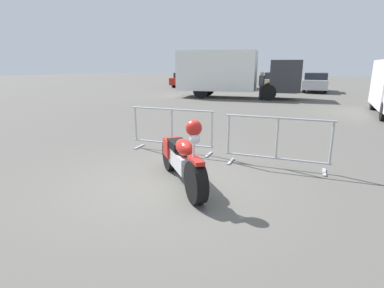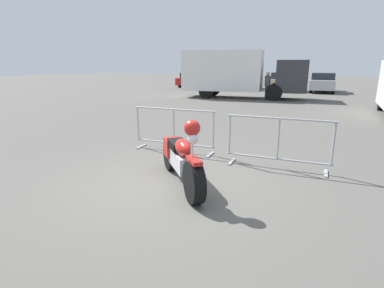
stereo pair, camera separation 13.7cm
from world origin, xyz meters
TOP-DOWN VIEW (x-y plane):
  - ground_plane at (0.00, 0.00)m, footprint 120.00×120.00m
  - motorcycle at (0.21, 0.16)m, footprint 1.79×1.70m
  - crowd_barrier_near at (-1.07, 1.87)m, footprint 2.14×0.68m
  - crowd_barrier_far at (1.48, 1.87)m, footprint 2.14×0.68m
  - box_truck at (-4.52, 14.48)m, footprint 8.00×3.87m
  - parked_car_red at (-12.24, 22.04)m, footprint 2.00×4.14m
  - parked_car_yellow at (-9.22, 22.12)m, footprint 2.22×4.61m
  - parked_car_white at (-6.20, 22.02)m, footprint 2.03×4.20m
  - parked_car_tan at (-3.18, 21.66)m, footprint 2.21×4.57m
  - parked_car_silver at (-0.16, 22.01)m, footprint 2.20×4.55m
  - pedestrian at (-2.37, 14.19)m, footprint 0.46×0.46m

SIDE VIEW (x-z plane):
  - ground_plane at x=0.00m, z-range 0.00..0.00m
  - motorcycle at x=0.21m, z-range -0.15..1.14m
  - crowd_barrier_near at x=-1.07m, z-range 0.02..1.09m
  - crowd_barrier_far at x=1.48m, z-range 0.02..1.09m
  - parked_car_red at x=-12.24m, z-range 0.01..1.37m
  - parked_car_white at x=-6.20m, z-range 0.01..1.39m
  - parked_car_silver at x=-0.16m, z-range 0.01..1.51m
  - parked_car_tan at x=-3.18m, z-range 0.01..1.51m
  - parked_car_yellow at x=-9.22m, z-range 0.01..1.52m
  - pedestrian at x=-2.37m, z-range 0.07..1.76m
  - box_truck at x=-4.52m, z-range 0.15..3.13m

